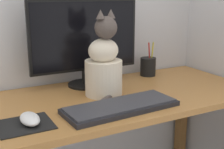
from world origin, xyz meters
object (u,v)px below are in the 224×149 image
at_px(monitor, 85,40).
at_px(cat, 104,64).
at_px(pen_cup, 148,66).
at_px(computer_mouse_left, 30,119).
at_px(keyboard, 121,107).

distance_m(monitor, cat, 0.18).
distance_m(cat, pen_cup, 0.39).
relative_size(monitor, pen_cup, 2.92).
xyz_separation_m(computer_mouse_left, cat, (0.36, 0.17, 0.11)).
distance_m(keyboard, cat, 0.23).
relative_size(monitor, computer_mouse_left, 4.56).
relative_size(monitor, cat, 1.44).
bearing_deg(computer_mouse_left, pen_cup, 25.97).
bearing_deg(pen_cup, cat, -152.72).
bearing_deg(pen_cup, keyboard, -135.20).
height_order(keyboard, pen_cup, pen_cup).
xyz_separation_m(keyboard, pen_cup, (0.37, 0.36, 0.04)).
distance_m(monitor, pen_cup, 0.40).
relative_size(computer_mouse_left, cat, 0.32).
bearing_deg(cat, computer_mouse_left, -172.73).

